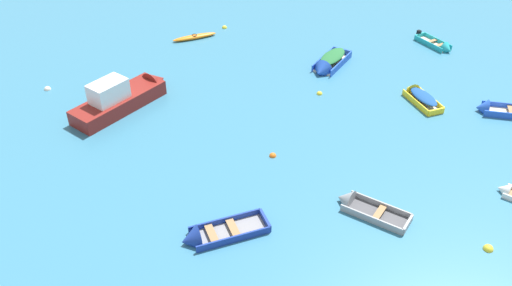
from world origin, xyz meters
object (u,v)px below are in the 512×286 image
motor_launch_maroon_midfield_right (124,96)px  mooring_buoy_between_boats_right (273,156)px  rowboat_blue_outer_right (493,110)px  rowboat_turquoise_near_left (440,46)px  kayak_orange_outer_left (194,37)px  mooring_buoy_outer_edge (48,89)px  rowboat_blue_center (328,63)px  rowboat_yellow_midfield_left (418,95)px  mooring_buoy_trailing (319,94)px  rowboat_deep_blue_back_row_left (206,236)px  rowboat_grey_far_right (357,205)px  mooring_buoy_central (488,249)px  mooring_buoy_far_field (225,28)px

motor_launch_maroon_midfield_right → mooring_buoy_between_boats_right: size_ratio=16.90×
rowboat_blue_outer_right → rowboat_turquoise_near_left: bearing=97.0°
rowboat_turquoise_near_left → rowboat_blue_outer_right: size_ratio=0.90×
rowboat_turquoise_near_left → kayak_orange_outer_left: rowboat_turquoise_near_left is taller
mooring_buoy_outer_edge → kayak_orange_outer_left: bearing=42.5°
rowboat_blue_center → mooring_buoy_between_boats_right: rowboat_blue_center is taller
rowboat_turquoise_near_left → rowboat_yellow_midfield_left: rowboat_yellow_midfield_left is taller
rowboat_blue_outer_right → mooring_buoy_trailing: size_ratio=9.45×
rowboat_blue_center → motor_launch_maroon_midfield_right: (-13.09, -5.35, 0.34)m
rowboat_deep_blue_back_row_left → rowboat_turquoise_near_left: size_ratio=1.32×
kayak_orange_outer_left → rowboat_yellow_midfield_left: rowboat_yellow_midfield_left is taller
rowboat_grey_far_right → motor_launch_maroon_midfield_right: bearing=145.9°
rowboat_deep_blue_back_row_left → mooring_buoy_trailing: rowboat_deep_blue_back_row_left is taller
rowboat_deep_blue_back_row_left → rowboat_grey_far_right: rowboat_deep_blue_back_row_left is taller
rowboat_deep_blue_back_row_left → mooring_buoy_trailing: 14.46m
kayak_orange_outer_left → mooring_buoy_central: 26.65m
mooring_buoy_central → mooring_buoy_outer_edge: (-24.45, 13.52, 0.00)m
mooring_buoy_far_field → rowboat_grey_far_right: bearing=-69.1°
rowboat_grey_far_right → rowboat_blue_center: bearing=91.0°
rowboat_deep_blue_back_row_left → rowboat_yellow_midfield_left: bearing=45.8°
rowboat_grey_far_right → mooring_buoy_outer_edge: size_ratio=8.45×
rowboat_deep_blue_back_row_left → mooring_buoy_between_boats_right: size_ratio=10.87×
rowboat_grey_far_right → mooring_buoy_between_boats_right: bearing=135.4°
rowboat_blue_outer_right → rowboat_blue_center: bearing=150.3°
rowboat_grey_far_right → mooring_buoy_central: bearing=-25.1°
mooring_buoy_far_field → mooring_buoy_outer_edge: bearing=-137.3°
motor_launch_maroon_midfield_right → rowboat_deep_blue_back_row_left: (6.20, -11.36, -0.53)m
rowboat_deep_blue_back_row_left → mooring_buoy_outer_edge: 17.72m
rowboat_turquoise_near_left → mooring_buoy_central: size_ratio=6.97×
kayak_orange_outer_left → mooring_buoy_central: size_ratio=7.32×
mooring_buoy_central → mooring_buoy_outer_edge: size_ratio=1.05×
motor_launch_maroon_midfield_right → kayak_orange_outer_left: bearing=72.2°
rowboat_yellow_midfield_left → mooring_buoy_central: bearing=-88.2°
rowboat_turquoise_near_left → mooring_buoy_far_field: size_ratio=7.91×
rowboat_blue_center → mooring_buoy_trailing: (-0.83, -3.58, -0.37)m
mooring_buoy_between_boats_right → kayak_orange_outer_left: bearing=112.2°
rowboat_blue_center → motor_launch_maroon_midfield_right: 14.14m
rowboat_grey_far_right → mooring_buoy_central: size_ratio=8.03×
rowboat_blue_center → rowboat_yellow_midfield_left: size_ratio=1.23×
mooring_buoy_far_field → mooring_buoy_between_boats_right: bearing=-77.1°
mooring_buoy_central → mooring_buoy_between_boats_right: bearing=145.4°
mooring_buoy_between_boats_right → rowboat_turquoise_near_left: bearing=47.7°
mooring_buoy_trailing → rowboat_yellow_midfield_left: bearing=-4.6°
rowboat_blue_center → rowboat_grey_far_right: size_ratio=1.13×
rowboat_yellow_midfield_left → mooring_buoy_central: (0.40, -12.91, -0.29)m
motor_launch_maroon_midfield_right → rowboat_turquoise_near_left: size_ratio=2.05×
kayak_orange_outer_left → rowboat_yellow_midfield_left: size_ratio=0.99×
rowboat_blue_center → mooring_buoy_outer_edge: (-18.66, -3.47, -0.37)m
mooring_buoy_far_field → mooring_buoy_central: 27.21m
rowboat_turquoise_near_left → mooring_buoy_outer_edge: bearing=-166.0°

